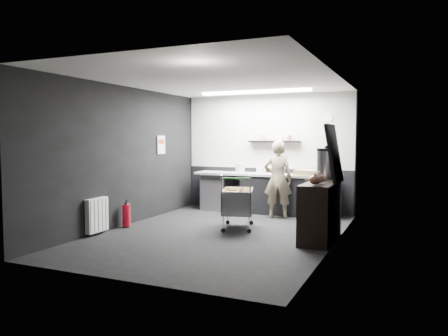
% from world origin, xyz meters
% --- Properties ---
extents(floor, '(5.50, 5.50, 0.00)m').
position_xyz_m(floor, '(0.00, 0.00, 0.00)').
color(floor, black).
rests_on(floor, ground).
extents(ceiling, '(5.50, 5.50, 0.00)m').
position_xyz_m(ceiling, '(0.00, 0.00, 2.70)').
color(ceiling, white).
rests_on(ceiling, wall_back).
extents(wall_back, '(5.50, 0.00, 5.50)m').
position_xyz_m(wall_back, '(0.00, 2.75, 1.35)').
color(wall_back, black).
rests_on(wall_back, floor).
extents(wall_front, '(5.50, 0.00, 5.50)m').
position_xyz_m(wall_front, '(0.00, -2.75, 1.35)').
color(wall_front, black).
rests_on(wall_front, floor).
extents(wall_left, '(0.00, 5.50, 5.50)m').
position_xyz_m(wall_left, '(-2.00, 0.00, 1.35)').
color(wall_left, black).
rests_on(wall_left, floor).
extents(wall_right, '(0.00, 5.50, 5.50)m').
position_xyz_m(wall_right, '(2.00, 0.00, 1.35)').
color(wall_right, black).
rests_on(wall_right, floor).
extents(kitchen_wall_panel, '(3.95, 0.02, 1.70)m').
position_xyz_m(kitchen_wall_panel, '(0.00, 2.73, 1.85)').
color(kitchen_wall_panel, beige).
rests_on(kitchen_wall_panel, wall_back).
extents(dado_panel, '(3.95, 0.02, 1.00)m').
position_xyz_m(dado_panel, '(0.00, 2.73, 0.50)').
color(dado_panel, black).
rests_on(dado_panel, wall_back).
extents(floating_shelf, '(1.20, 0.22, 0.04)m').
position_xyz_m(floating_shelf, '(0.20, 2.62, 1.62)').
color(floating_shelf, black).
rests_on(floating_shelf, wall_back).
extents(wall_clock, '(0.20, 0.03, 0.20)m').
position_xyz_m(wall_clock, '(1.40, 2.72, 2.15)').
color(wall_clock, white).
rests_on(wall_clock, wall_back).
extents(poster, '(0.02, 0.30, 0.40)m').
position_xyz_m(poster, '(-1.98, 1.30, 1.55)').
color(poster, silver).
rests_on(poster, wall_left).
extents(poster_red_band, '(0.02, 0.22, 0.10)m').
position_xyz_m(poster_red_band, '(-1.98, 1.30, 1.62)').
color(poster_red_band, red).
rests_on(poster_red_band, poster).
extents(radiator, '(0.10, 0.50, 0.60)m').
position_xyz_m(radiator, '(-1.94, -0.90, 0.35)').
color(radiator, white).
rests_on(radiator, wall_left).
extents(ceiling_strip, '(2.40, 0.20, 0.04)m').
position_xyz_m(ceiling_strip, '(0.00, 1.85, 2.67)').
color(ceiling_strip, white).
rests_on(ceiling_strip, ceiling).
extents(prep_counter, '(3.20, 0.61, 0.90)m').
position_xyz_m(prep_counter, '(0.14, 2.42, 0.46)').
color(prep_counter, black).
rests_on(prep_counter, floor).
extents(person, '(0.66, 0.50, 1.65)m').
position_xyz_m(person, '(0.49, 1.97, 0.83)').
color(person, '#BCB395').
rests_on(person, floor).
extents(shopping_cart, '(0.79, 1.07, 1.01)m').
position_xyz_m(shopping_cart, '(0.13, 0.60, 0.48)').
color(shopping_cart, silver).
rests_on(shopping_cart, floor).
extents(sideboard, '(0.55, 1.29, 1.93)m').
position_xyz_m(sideboard, '(1.75, 0.28, 0.61)').
color(sideboard, black).
rests_on(sideboard, floor).
extents(fire_extinguisher, '(0.15, 0.15, 0.51)m').
position_xyz_m(fire_extinguisher, '(-1.85, -0.16, 0.25)').
color(fire_extinguisher, red).
rests_on(fire_extinguisher, floor).
extents(cardboard_box, '(0.60, 0.47, 0.11)m').
position_xyz_m(cardboard_box, '(1.06, 2.37, 0.96)').
color(cardboard_box, '#A28956').
rests_on(cardboard_box, prep_counter).
extents(pink_tub, '(0.21, 0.21, 0.21)m').
position_xyz_m(pink_tub, '(-0.55, 2.42, 1.01)').
color(pink_tub, beige).
rests_on(pink_tub, prep_counter).
extents(white_container, '(0.18, 0.15, 0.15)m').
position_xyz_m(white_container, '(-0.02, 2.37, 0.98)').
color(white_container, white).
rests_on(white_container, prep_counter).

